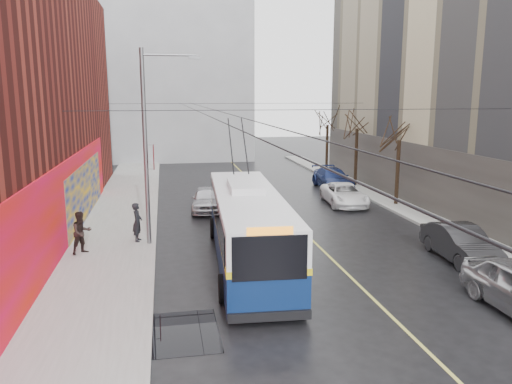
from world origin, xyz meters
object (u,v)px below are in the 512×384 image
following_car (206,199)px  pedestrian_b (82,233)px  tree_far (328,116)px  parked_car_d (333,179)px  parked_car_c (344,194)px  streetlight_pole (149,143)px  tree_near (400,128)px  trolleybus (248,226)px  pedestrian_a (137,222)px  parked_car_b (460,243)px  tree_mid (357,118)px

following_car → pedestrian_b: 10.00m
tree_far → parked_car_d: 8.90m
parked_car_c → streetlight_pole: bearing=-145.3°
streetlight_pole → parked_car_d: (13.14, 12.52, -4.08)m
tree_near → tree_far: size_ratio=0.97×
trolleybus → pedestrian_a: 5.94m
tree_far → streetlight_pole: bearing=-127.1°
parked_car_b → pedestrian_a: pedestrian_a is taller
tree_near → following_car: 12.79m
trolleybus → parked_car_d: (9.14, 15.69, -0.85)m
trolleybus → parked_car_d: bearing=63.0°
parked_car_c → following_car: (-8.89, -0.06, 0.04)m
trolleybus → following_car: size_ratio=2.90×
tree_far → tree_near: bearing=-90.0°
tree_near → parked_car_c: (-3.14, 0.92, -4.29)m
tree_far → tree_mid: bearing=-90.0°
tree_near → parked_car_d: bearing=107.1°
tree_near → parked_car_b: 11.53m
following_car → pedestrian_a: 7.48m
pedestrian_b → streetlight_pole: bearing=-17.7°
parked_car_b → parked_car_c: 11.47m
parked_car_c → parked_car_b: bearing=-80.4°
tree_near → parked_car_c: tree_near is taller
tree_far → trolleybus: 25.95m
streetlight_pole → parked_car_c: (12.00, 6.92, -4.16)m
tree_far → trolleybus: tree_far is taller
trolleybus → pedestrian_b: bearing=166.4°
tree_near → following_car: tree_near is taller
trolleybus → parked_car_b: trolleybus is taller
parked_car_b → parked_car_d: parked_car_d is taller
parked_car_c → parked_car_d: 5.71m
tree_near → parked_car_b: (-2.17, -10.51, -4.22)m
streetlight_pole → parked_car_c: size_ratio=1.82×
streetlight_pole → parked_car_c: bearing=30.0°
tree_mid → trolleybus: size_ratio=0.54×
streetlight_pole → pedestrian_a: size_ratio=4.88×
tree_mid → parked_car_b: 18.21m
tree_near → tree_far: tree_far is taller
streetlight_pole → parked_car_d: streetlight_pole is taller
streetlight_pole → pedestrian_b: bearing=-160.6°
parked_car_b → pedestrian_b: (-15.95, 3.46, 0.33)m
parked_car_b → parked_car_c: parked_car_b is taller
tree_near → parked_car_c: size_ratio=1.29×
tree_mid → following_car: (-12.03, -6.13, -4.53)m
pedestrian_b → parked_car_b: bearing=-49.4°
trolleybus → parked_car_d: size_ratio=2.35×
parked_car_d → pedestrian_b: bearing=-139.1°
pedestrian_a → streetlight_pole: bearing=-114.8°
streetlight_pole → parked_car_b: (12.96, -4.51, -4.09)m
streetlight_pole → parked_car_d: bearing=43.6°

